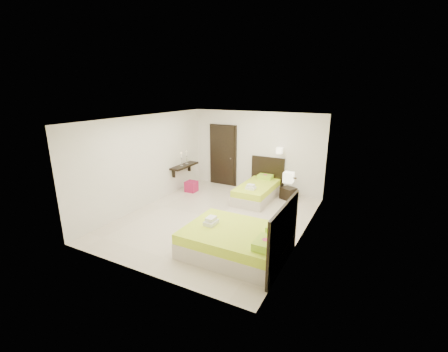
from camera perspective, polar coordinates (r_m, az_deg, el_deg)
The scene contains 7 objects.
floor at distance 7.98m, azimuth -1.65°, elevation -8.04°, with size 5.50×5.50×0.00m, color beige.
bed_single at distance 9.31m, azimuth 6.50°, elevation -2.68°, with size 1.11×1.86×1.53m.
bed_double at distance 6.25m, azimuth 2.84°, elevation -12.26°, with size 2.06×1.75×1.70m.
nightstand at distance 9.46m, azimuth 12.15°, elevation -3.26°, with size 0.41×0.36×0.36m, color black.
ottoman at distance 9.98m, azimuth -6.23°, elevation -1.99°, with size 0.35×0.35×0.35m, color maroon.
door at distance 10.46m, azimuth -0.20°, elevation 3.94°, with size 1.02×0.15×2.14m.
console_shelf at distance 10.06m, azimuth -7.60°, elevation 1.92°, with size 0.35×1.20×0.78m.
Camera 1 is at (3.58, -6.33, 3.29)m, focal length 24.00 mm.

